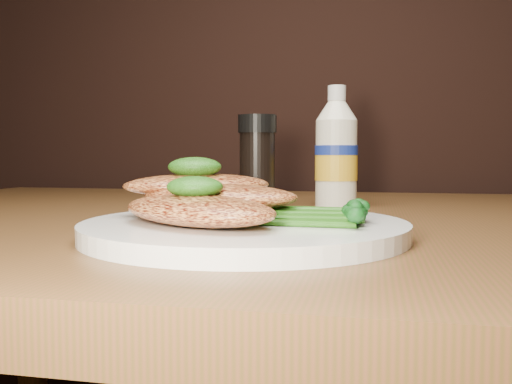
# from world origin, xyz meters

# --- Properties ---
(plate) EXTENTS (0.28, 0.28, 0.01)m
(plate) POSITION_xyz_m (0.02, 0.87, 0.76)
(plate) COLOR white
(plate) RESTS_ON dining_table
(chicken_front) EXTENTS (0.17, 0.15, 0.02)m
(chicken_front) POSITION_xyz_m (-0.01, 0.83, 0.78)
(chicken_front) COLOR #CD7E41
(chicken_front) RESTS_ON plate
(chicken_mid) EXTENTS (0.15, 0.09, 0.02)m
(chicken_mid) POSITION_xyz_m (-0.00, 0.87, 0.78)
(chicken_mid) COLOR #CD7E41
(chicken_mid) RESTS_ON plate
(chicken_back) EXTENTS (0.16, 0.13, 0.02)m
(chicken_back) POSITION_xyz_m (-0.03, 0.90, 0.79)
(chicken_back) COLOR #CD7E41
(chicken_back) RESTS_ON plate
(pesto_front) EXTENTS (0.06, 0.06, 0.02)m
(pesto_front) POSITION_xyz_m (-0.01, 0.83, 0.79)
(pesto_front) COLOR black
(pesto_front) RESTS_ON chicken_front
(pesto_back) EXTENTS (0.05, 0.05, 0.02)m
(pesto_back) POSITION_xyz_m (-0.03, 0.90, 0.81)
(pesto_back) COLOR black
(pesto_back) RESTS_ON chicken_back
(broccolini_bundle) EXTENTS (0.15, 0.13, 0.02)m
(broccolini_bundle) POSITION_xyz_m (0.07, 0.87, 0.77)
(broccolini_bundle) COLOR #235813
(broccolini_bundle) RESTS_ON plate
(mayo_bottle) EXTENTS (0.07, 0.07, 0.16)m
(mayo_bottle) POSITION_xyz_m (0.08, 1.16, 0.83)
(mayo_bottle) COLOR white
(mayo_bottle) RESTS_ON dining_table
(pepper_grinder) EXTENTS (0.06, 0.06, 0.12)m
(pepper_grinder) POSITION_xyz_m (-0.02, 1.11, 0.81)
(pepper_grinder) COLOR black
(pepper_grinder) RESTS_ON dining_table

